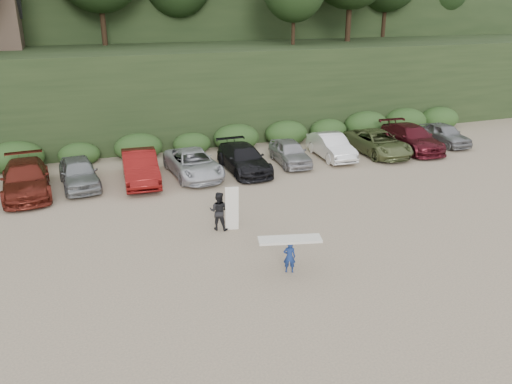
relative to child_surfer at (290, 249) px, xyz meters
name	(u,v)px	position (x,y,z in m)	size (l,w,h in m)	color
ground	(251,255)	(-0.81, 1.60, -0.88)	(120.00, 120.00, 0.00)	tan
parked_cars	(193,162)	(-0.48, 11.62, -0.14)	(36.57, 5.81, 1.63)	#A2A3A7
child_surfer	(290,249)	(0.00, 0.00, 0.00)	(2.24, 1.13, 1.30)	navy
adult_surfer	(220,211)	(-1.21, 4.25, -0.05)	(1.27, 0.96, 1.93)	black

